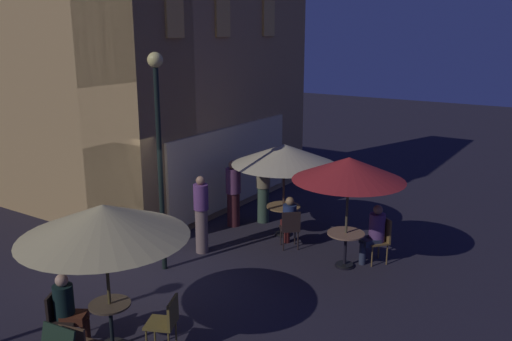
{
  "coord_description": "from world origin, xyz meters",
  "views": [
    {
      "loc": [
        -7.07,
        -7.08,
        4.74
      ],
      "look_at": [
        1.82,
        -1.26,
        1.95
      ],
      "focal_mm": 37.72,
      "sensor_mm": 36.0,
      "label": 1
    }
  ],
  "objects_px": {
    "cafe_chair_2": "(166,320)",
    "patron_standing_3": "(233,193)",
    "cafe_chair_3": "(60,314)",
    "patron_standing_5": "(263,190)",
    "patio_umbrella_0": "(349,169)",
    "cafe_table_2": "(283,213)",
    "cafe_table_1": "(111,318)",
    "cafe_table_0": "(346,242)",
    "patron_standing_4": "(201,214)",
    "patio_umbrella_1": "(103,222)",
    "cafe_chair_0": "(381,236)",
    "patron_seated_2": "(289,218)",
    "patron_seated_1": "(68,306)",
    "patio_umbrella_2": "(284,155)",
    "cafe_chair_4": "(290,226)",
    "patron_seated_0": "(374,231)",
    "street_lamp_near_corner": "(158,131)"
  },
  "relations": [
    {
      "from": "cafe_chair_2",
      "to": "patron_seated_2",
      "type": "relative_size",
      "value": 0.76
    },
    {
      "from": "cafe_chair_0",
      "to": "patron_standing_3",
      "type": "bearing_deg",
      "value": -51.16
    },
    {
      "from": "cafe_table_0",
      "to": "cafe_chair_2",
      "type": "bearing_deg",
      "value": 167.28
    },
    {
      "from": "patron_standing_4",
      "to": "patio_umbrella_0",
      "type": "bearing_deg",
      "value": -175.73
    },
    {
      "from": "patio_umbrella_0",
      "to": "cafe_chair_2",
      "type": "relative_size",
      "value": 2.59
    },
    {
      "from": "cafe_table_0",
      "to": "patio_umbrella_0",
      "type": "distance_m",
      "value": 1.53
    },
    {
      "from": "cafe_table_1",
      "to": "patio_umbrella_0",
      "type": "xyz_separation_m",
      "value": [
        4.65,
        -1.78,
        1.58
      ]
    },
    {
      "from": "patron_standing_5",
      "to": "patio_umbrella_1",
      "type": "bearing_deg",
      "value": -118.22
    },
    {
      "from": "patron_seated_1",
      "to": "patron_standing_4",
      "type": "relative_size",
      "value": 0.7
    },
    {
      "from": "patio_umbrella_0",
      "to": "patron_standing_3",
      "type": "distance_m",
      "value": 3.61
    },
    {
      "from": "cafe_chair_2",
      "to": "patio_umbrella_2",
      "type": "bearing_deg",
      "value": -102.91
    },
    {
      "from": "cafe_table_0",
      "to": "patron_standing_4",
      "type": "relative_size",
      "value": 0.44
    },
    {
      "from": "cafe_chair_2",
      "to": "patio_umbrella_0",
      "type": "bearing_deg",
      "value": -126.52
    },
    {
      "from": "patio_umbrella_2",
      "to": "patio_umbrella_1",
      "type": "bearing_deg",
      "value": -178.14
    },
    {
      "from": "patron_seated_0",
      "to": "patron_seated_2",
      "type": "bearing_deg",
      "value": -43.74
    },
    {
      "from": "patron_standing_3",
      "to": "patio_umbrella_0",
      "type": "bearing_deg",
      "value": 34.06
    },
    {
      "from": "cafe_chair_3",
      "to": "patron_standing_5",
      "type": "height_order",
      "value": "patron_standing_5"
    },
    {
      "from": "cafe_table_2",
      "to": "cafe_chair_2",
      "type": "xyz_separation_m",
      "value": [
        -5.12,
        -0.98,
        0.0
      ]
    },
    {
      "from": "cafe_chair_3",
      "to": "cafe_table_1",
      "type": "bearing_deg",
      "value": 0.0
    },
    {
      "from": "cafe_chair_0",
      "to": "patron_standing_4",
      "type": "distance_m",
      "value": 3.83
    },
    {
      "from": "cafe_table_0",
      "to": "patron_standing_5",
      "type": "xyz_separation_m",
      "value": [
        1.33,
        2.84,
        0.29
      ]
    },
    {
      "from": "patron_standing_4",
      "to": "patio_umbrella_1",
      "type": "bearing_deg",
      "value": 92.57
    },
    {
      "from": "cafe_table_0",
      "to": "cafe_chair_0",
      "type": "bearing_deg",
      "value": -40.14
    },
    {
      "from": "patron_standing_4",
      "to": "patron_standing_5",
      "type": "distance_m",
      "value": 2.36
    },
    {
      "from": "patron_seated_2",
      "to": "cafe_chair_3",
      "type": "bearing_deg",
      "value": 129.14
    },
    {
      "from": "cafe_chair_4",
      "to": "patron_standing_5",
      "type": "distance_m",
      "value": 1.87
    },
    {
      "from": "patron_standing_4",
      "to": "patron_seated_1",
      "type": "bearing_deg",
      "value": 83.55
    },
    {
      "from": "cafe_chair_2",
      "to": "patron_standing_3",
      "type": "xyz_separation_m",
      "value": [
        5.0,
        2.34,
        0.28
      ]
    },
    {
      "from": "patio_umbrella_0",
      "to": "cafe_table_0",
      "type": "bearing_deg",
      "value": 90.0
    },
    {
      "from": "patron_seated_1",
      "to": "patron_standing_5",
      "type": "relative_size",
      "value": 0.73
    },
    {
      "from": "cafe_table_1",
      "to": "cafe_chair_4",
      "type": "relative_size",
      "value": 0.83
    },
    {
      "from": "cafe_chair_0",
      "to": "cafe_chair_2",
      "type": "distance_m",
      "value": 5.13
    },
    {
      "from": "cafe_chair_2",
      "to": "patron_seated_1",
      "type": "distance_m",
      "value": 1.53
    },
    {
      "from": "cafe_table_1",
      "to": "cafe_table_2",
      "type": "height_order",
      "value": "cafe_table_1"
    },
    {
      "from": "cafe_chair_4",
      "to": "patio_umbrella_1",
      "type": "bearing_deg",
      "value": 134.82
    },
    {
      "from": "patio_umbrella_1",
      "to": "cafe_chair_0",
      "type": "relative_size",
      "value": 2.56
    },
    {
      "from": "cafe_table_0",
      "to": "patron_seated_2",
      "type": "height_order",
      "value": "patron_seated_2"
    },
    {
      "from": "patio_umbrella_0",
      "to": "cafe_chair_3",
      "type": "height_order",
      "value": "patio_umbrella_0"
    },
    {
      "from": "street_lamp_near_corner",
      "to": "cafe_chair_3",
      "type": "relative_size",
      "value": 4.9
    },
    {
      "from": "cafe_chair_0",
      "to": "patio_umbrella_2",
      "type": "bearing_deg",
      "value": -54.71
    },
    {
      "from": "cafe_table_1",
      "to": "patron_seated_2",
      "type": "distance_m",
      "value": 4.95
    },
    {
      "from": "patio_umbrella_1",
      "to": "patron_seated_1",
      "type": "xyz_separation_m",
      "value": [
        -0.33,
        0.55,
        -1.38
      ]
    },
    {
      "from": "cafe_table_0",
      "to": "patron_standing_3",
      "type": "xyz_separation_m",
      "value": [
        0.7,
        3.31,
        0.29
      ]
    },
    {
      "from": "patron_seated_1",
      "to": "cafe_table_1",
      "type": "bearing_deg",
      "value": -0.0
    },
    {
      "from": "patio_umbrella_0",
      "to": "patio_umbrella_1",
      "type": "distance_m",
      "value": 4.98
    },
    {
      "from": "patron_standing_5",
      "to": "cafe_chair_3",
      "type": "bearing_deg",
      "value": -124.85
    },
    {
      "from": "patio_umbrella_0",
      "to": "cafe_table_2",
      "type": "bearing_deg",
      "value": 67.17
    },
    {
      "from": "cafe_table_1",
      "to": "patron_standing_4",
      "type": "xyz_separation_m",
      "value": [
        3.63,
        1.15,
        0.37
      ]
    },
    {
      "from": "patio_umbrella_0",
      "to": "patio_umbrella_2",
      "type": "height_order",
      "value": "patio_umbrella_0"
    },
    {
      "from": "patron_seated_2",
      "to": "patio_umbrella_1",
      "type": "bearing_deg",
      "value": 136.07
    }
  ]
}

